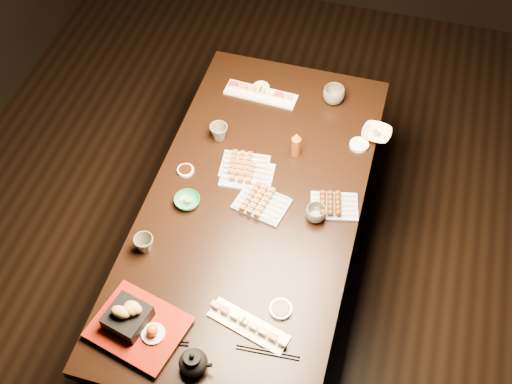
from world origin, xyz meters
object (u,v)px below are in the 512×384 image
Objects in this scene: sushi_platter_far at (261,92)px; teacup_near_left at (144,244)px; tempura_tray at (137,322)px; teacup_far_right at (334,95)px; sushi_platter_near at (249,324)px; edamame_bowl_green at (187,201)px; yakitori_plate_right at (262,201)px; condiment_bottle at (296,144)px; teapot at (193,361)px; yakitori_plate_left at (245,164)px; edamame_bowl_cream at (376,134)px; yakitori_plate_center at (247,172)px; teacup_mid_right at (316,214)px; teacup_far_left at (219,132)px; dining_table at (253,251)px.

teacup_near_left reaches higher than sushi_platter_far.
teacup_far_right is at bearing 85.20° from tempura_tray.
edamame_bowl_green is (-0.41, 0.48, -0.00)m from sushi_platter_near.
yakitori_plate_right is 2.07× the size of teacup_far_right.
teacup_near_left is at bearing -125.32° from condiment_bottle.
teacup_far_right is 1.47m from teapot.
yakitori_plate_left is 0.94m from teapot.
yakitori_plate_right is at bearing -103.56° from teacup_far_right.
edamame_bowl_cream is at bearing 64.71° from yakitori_plate_right.
teacup_mid_right is (0.34, -0.14, 0.01)m from yakitori_plate_center.
yakitori_plate_center is 0.56m from teacup_near_left.
yakitori_plate_left is at bearing -40.25° from teacup_far_left.
teacup_far_right is 0.39m from condiment_bottle.
teacup_mid_right is at bearing 7.08° from dining_table.
teacup_far_right is at bearing 61.42° from teacup_near_left.
edamame_bowl_cream is 0.40m from condiment_bottle.
dining_table is 8.30× the size of yakitori_plate_right.
edamame_bowl_cream is at bearing 72.21° from teacup_mid_right.
teapot reaches higher than yakitori_plate_left.
sushi_platter_far reaches higher than sushi_platter_near.
teacup_far_left is (-0.01, 0.99, -0.02)m from tempura_tray.
teapot is at bearing -90.52° from yakitori_plate_left.
teacup_near_left is 0.65× the size of teapot.
condiment_bottle is at bearing -104.47° from teacup_far_right.
yakitori_plate_right is (0.04, 0.00, 0.40)m from dining_table.
dining_table is at bearing 15.40° from edamame_bowl_green.
edamame_bowl_cream is (0.53, 0.34, -0.01)m from yakitori_plate_left.
teacup_near_left reaches higher than yakitori_plate_right.
condiment_bottle is (0.11, 0.32, 0.44)m from dining_table.
teacup_near_left is 0.92× the size of teacup_mid_right.
edamame_bowl_green is at bearing -153.47° from yakitori_plate_right.
edamame_bowl_green reaches higher than dining_table.
sushi_platter_far is 1.64× the size of yakitori_plate_right.
teacup_far_right reaches higher than teacup_mid_right.
dining_table is at bearing -129.98° from edamame_bowl_cream.
teacup_far_right reaches higher than edamame_bowl_cream.
teacup_far_left reaches higher than yakitori_plate_right.
edamame_bowl_cream is at bearing 69.07° from teapot.
edamame_bowl_green is (-0.31, -0.08, -0.01)m from yakitori_plate_right.
teacup_far_right reaches higher than yakitori_plate_center.
sushi_platter_near is at bearing -68.12° from dining_table.
teacup_far_right is at bearing 144.39° from edamame_bowl_cream.
sushi_platter_near is 2.88× the size of edamame_bowl_green.
yakitori_plate_right is at bearing 80.53° from tempura_tray.
teacup_mid_right is 1.04× the size of teacup_far_left.
tempura_tray is at bearing -127.96° from teacup_mid_right.
teacup_near_left is at bearing 172.02° from sushi_platter_near.
teacup_mid_right reaches higher than edamame_bowl_cream.
yakitori_plate_center is 1.70× the size of condiment_bottle.
sushi_platter_near is at bearing 106.34° from sushi_platter_far.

